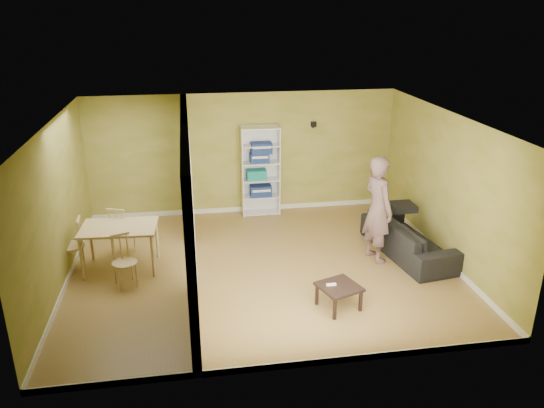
{
  "coord_description": "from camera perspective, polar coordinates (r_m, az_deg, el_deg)",
  "views": [
    {
      "loc": [
        -1.15,
        -8.14,
        4.3
      ],
      "look_at": [
        0.2,
        0.2,
        1.1
      ],
      "focal_mm": 35.0,
      "sensor_mm": 36.0,
      "label": 1
    }
  ],
  "objects": [
    {
      "name": "chair_near",
      "position": [
        8.85,
        -15.58,
        -5.97
      ],
      "size": [
        0.51,
        0.51,
        0.87
      ],
      "primitive_type": null,
      "rotation": [
        0.0,
        0.0,
        0.36
      ],
      "color": "tan",
      "rests_on": "ground"
    },
    {
      "name": "coffee_table",
      "position": [
        8.06,
        7.22,
        -9.04
      ],
      "size": [
        0.56,
        0.56,
        0.37
      ],
      "rotation": [
        0.0,
        0.0,
        0.35
      ],
      "color": "#32201B",
      "rests_on": "ground"
    },
    {
      "name": "bookshelf",
      "position": [
        11.35,
        -1.28,
        3.62
      ],
      "size": [
        0.81,
        0.35,
        1.92
      ],
      "color": "white",
      "rests_on": "ground"
    },
    {
      "name": "chair_far",
      "position": [
        9.94,
        -15.82,
        -2.72
      ],
      "size": [
        0.56,
        0.56,
        0.95
      ],
      "primitive_type": null,
      "rotation": [
        0.0,
        0.0,
        2.78
      ],
      "color": "tan",
      "rests_on": "ground"
    },
    {
      "name": "person",
      "position": [
        9.34,
        11.38,
        0.41
      ],
      "size": [
        0.95,
        0.83,
        2.24
      ],
      "primitive_type": "imported",
      "rotation": [
        0.0,
        0.0,
        1.84
      ],
      "color": "slate",
      "rests_on": "ground"
    },
    {
      "name": "sofa",
      "position": [
        9.91,
        14.5,
        -3.04
      ],
      "size": [
        2.28,
        1.24,
        0.83
      ],
      "primitive_type": "imported",
      "rotation": [
        0.0,
        0.0,
        1.72
      ],
      "color": "black",
      "rests_on": "ground"
    },
    {
      "name": "paper_box_navy_b",
      "position": [
        11.21,
        -1.37,
        5.01
      ],
      "size": [
        0.39,
        0.26,
        0.2
      ],
      "primitive_type": "cube",
      "color": "navy",
      "rests_on": "bookshelf"
    },
    {
      "name": "paper_box_navy_a",
      "position": [
        11.44,
        -1.23,
        1.46
      ],
      "size": [
        0.45,
        0.3,
        0.23
      ],
      "primitive_type": "cube",
      "color": "navy",
      "rests_on": "bookshelf"
    },
    {
      "name": "game_controller",
      "position": [
        8.02,
        6.39,
        -8.61
      ],
      "size": [
        0.15,
        0.04,
        0.03
      ],
      "primitive_type": "cube",
      "color": "white",
      "rests_on": "coffee_table"
    },
    {
      "name": "paper_box_teal",
      "position": [
        11.31,
        -1.68,
        3.18
      ],
      "size": [
        0.41,
        0.27,
        0.21
      ],
      "primitive_type": "cube",
      "color": "#249068",
      "rests_on": "bookshelf"
    },
    {
      "name": "partition",
      "position": [
        8.68,
        -8.95,
        0.25
      ],
      "size": [
        0.22,
        5.5,
        2.6
      ],
      "primitive_type": null,
      "color": "tan",
      "rests_on": "ground"
    },
    {
      "name": "room_shell",
      "position": [
        8.75,
        -1.08,
        0.69
      ],
      "size": [
        6.5,
        6.5,
        6.5
      ],
      "color": "olive",
      "rests_on": "ground"
    },
    {
      "name": "chair_left",
      "position": [
        9.64,
        -20.79,
        -4.11
      ],
      "size": [
        0.45,
        0.45,
        0.94
      ],
      "primitive_type": null,
      "rotation": [
        0.0,
        0.0,
        -1.52
      ],
      "color": "tan",
      "rests_on": "ground"
    },
    {
      "name": "wall_speaker",
      "position": [
        11.41,
        4.5,
        8.54
      ],
      "size": [
        0.1,
        0.1,
        0.1
      ],
      "primitive_type": "cube",
      "color": "black",
      "rests_on": "room_shell"
    },
    {
      "name": "dining_table",
      "position": [
        9.34,
        -16.13,
        -2.78
      ],
      "size": [
        1.25,
        0.83,
        0.78
      ],
      "rotation": [
        0.0,
        0.0,
        -0.06
      ],
      "color": "tan",
      "rests_on": "ground"
    },
    {
      "name": "paper_box_navy_c",
      "position": [
        11.16,
        -1.16,
        6.18
      ],
      "size": [
        0.44,
        0.29,
        0.22
      ],
      "primitive_type": "cube",
      "color": "navy",
      "rests_on": "bookshelf"
    }
  ]
}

